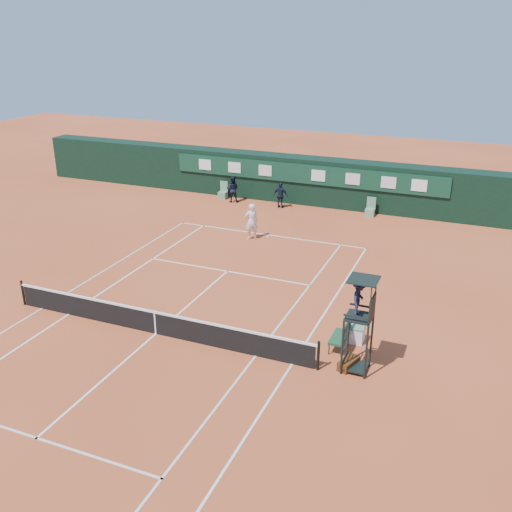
{
  "coord_description": "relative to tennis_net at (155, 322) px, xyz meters",
  "views": [
    {
      "loc": [
        10.76,
        -16.1,
        10.92
      ],
      "look_at": [
        1.65,
        6.0,
        1.2
      ],
      "focal_mm": 40.0,
      "sensor_mm": 36.0,
      "label": 1
    }
  ],
  "objects": [
    {
      "name": "ground",
      "position": [
        0.0,
        0.0,
        -0.51
      ],
      "size": [
        90.0,
        90.0,
        0.0
      ],
      "primitive_type": "plane",
      "color": "#C3562E",
      "rests_on": "ground"
    },
    {
      "name": "court_lines",
      "position": [
        0.0,
        0.0,
        -0.5
      ],
      "size": [
        11.05,
        23.85,
        0.01
      ],
      "color": "silver",
      "rests_on": "ground"
    },
    {
      "name": "tennis_net",
      "position": [
        0.0,
        0.0,
        0.0
      ],
      "size": [
        12.9,
        0.1,
        1.1
      ],
      "color": "black",
      "rests_on": "ground"
    },
    {
      "name": "back_wall",
      "position": [
        0.0,
        18.74,
        1.0
      ],
      "size": [
        40.0,
        1.65,
        3.0
      ],
      "color": "black",
      "rests_on": "ground"
    },
    {
      "name": "linesman_chair_left",
      "position": [
        -5.5,
        17.48,
        -0.19
      ],
      "size": [
        0.55,
        0.5,
        1.15
      ],
      "color": "#598965",
      "rests_on": "ground"
    },
    {
      "name": "linesman_chair_right",
      "position": [
        4.5,
        17.48,
        -0.19
      ],
      "size": [
        0.55,
        0.5,
        1.15
      ],
      "color": "#61956D",
      "rests_on": "ground"
    },
    {
      "name": "umpire_chair",
      "position": [
        7.58,
        0.47,
        1.95
      ],
      "size": [
        0.96,
        0.95,
        3.42
      ],
      "color": "black",
      "rests_on": "ground"
    },
    {
      "name": "player_bench",
      "position": [
        6.81,
        1.64,
        0.09
      ],
      "size": [
        0.56,
        1.2,
        1.1
      ],
      "color": "#1B452B",
      "rests_on": "ground"
    },
    {
      "name": "tennis_bag",
      "position": [
        7.33,
        0.53,
        -0.34
      ],
      "size": [
        0.64,
        0.96,
        0.33
      ],
      "primitive_type": "cube",
      "rotation": [
        0.0,
        0.0,
        -0.32
      ],
      "color": "black",
      "rests_on": "ground"
    },
    {
      "name": "cooler",
      "position": [
        7.17,
        2.35,
        -0.18
      ],
      "size": [
        0.57,
        0.57,
        0.65
      ],
      "color": "white",
      "rests_on": "ground"
    },
    {
      "name": "tennis_ball",
      "position": [
        1.97,
        5.47,
        -0.48
      ],
      "size": [
        0.06,
        0.06,
        0.06
      ],
      "primitive_type": "sphere",
      "color": "#ADCD2F",
      "rests_on": "ground"
    },
    {
      "name": "player",
      "position": [
        -0.68,
        11.0,
        0.49
      ],
      "size": [
        0.87,
        0.83,
        2.0
      ],
      "primitive_type": "imported",
      "rotation": [
        0.0,
        0.0,
        3.81
      ],
      "color": "white",
      "rests_on": "ground"
    },
    {
      "name": "ball_kid_left",
      "position": [
        -4.55,
        16.98,
        0.36
      ],
      "size": [
        0.99,
        0.87,
        1.74
      ],
      "primitive_type": "imported",
      "rotation": [
        0.0,
        0.0,
        3.42
      ],
      "color": "black",
      "rests_on": "ground"
    },
    {
      "name": "ball_kid_right",
      "position": [
        -1.17,
        16.96,
        0.31
      ],
      "size": [
        0.98,
        0.44,
        1.64
      ],
      "primitive_type": "imported",
      "rotation": [
        0.0,
        0.0,
        3.1
      ],
      "color": "black",
      "rests_on": "ground"
    }
  ]
}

